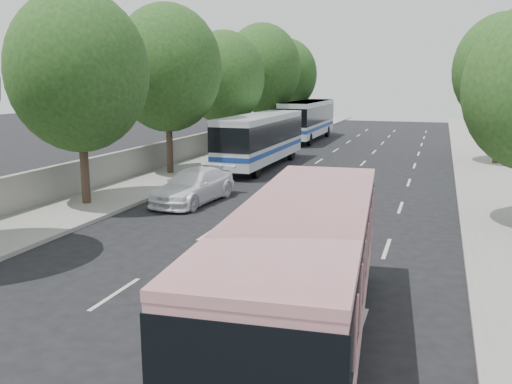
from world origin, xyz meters
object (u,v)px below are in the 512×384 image
at_px(pink_bus, 304,261).
at_px(pink_taxi, 312,195).
at_px(tour_coach_front, 261,136).
at_px(tour_coach_rear, 308,117).
at_px(white_pickup, 194,186).

xyz_separation_m(pink_bus, pink_taxi, (-2.25, 10.55, -0.98)).
relative_size(pink_taxi, tour_coach_front, 0.47).
bearing_deg(pink_taxi, tour_coach_rear, 99.44).
relative_size(pink_taxi, tour_coach_rear, 0.44).
bearing_deg(pink_taxi, tour_coach_front, 113.01).
xyz_separation_m(white_pickup, tour_coach_rear, (-1.07, 25.86, 1.36)).
height_order(tour_coach_front, tour_coach_rear, tour_coach_rear).
distance_m(pink_taxi, white_pickup, 5.57).
relative_size(pink_bus, pink_taxi, 1.88).
relative_size(white_pickup, tour_coach_rear, 0.43).
distance_m(pink_taxi, tour_coach_rear, 27.56).
bearing_deg(tour_coach_rear, tour_coach_front, -87.68).
distance_m(pink_bus, tour_coach_rear, 38.32).
bearing_deg(tour_coach_front, white_pickup, -88.16).
bearing_deg(white_pickup, tour_coach_rear, 98.14).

